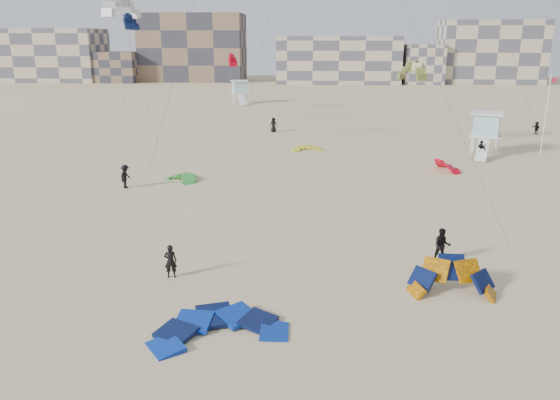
# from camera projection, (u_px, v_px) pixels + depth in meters

# --- Properties ---
(ground) EXTENTS (320.00, 320.00, 0.00)m
(ground) POSITION_uv_depth(u_px,v_px,m) (196.00, 312.00, 23.70)
(ground) COLOR #D0B78B
(ground) RESTS_ON ground
(kite_ground_blue) EXTENTS (6.48, 6.64, 1.54)m
(kite_ground_blue) POSITION_uv_depth(u_px,v_px,m) (219.00, 333.00, 22.02)
(kite_ground_blue) COLOR #0625B9
(kite_ground_blue) RESTS_ON ground
(kite_ground_orange) EXTENTS (4.19, 4.10, 4.05)m
(kite_ground_orange) POSITION_uv_depth(u_px,v_px,m) (452.00, 294.00, 25.45)
(kite_ground_orange) COLOR #FD9000
(kite_ground_orange) RESTS_ON ground
(kite_ground_green) EXTENTS (4.40, 4.43, 1.69)m
(kite_ground_green) POSITION_uv_depth(u_px,v_px,m) (181.00, 180.00, 45.75)
(kite_ground_green) COLOR green
(kite_ground_green) RESTS_ON ground
(kite_ground_red_far) EXTENTS (3.71, 3.61, 2.90)m
(kite_ground_red_far) POSITION_uv_depth(u_px,v_px,m) (446.00, 171.00, 49.18)
(kite_ground_red_far) COLOR red
(kite_ground_red_far) RESTS_ON ground
(kite_ground_yellow) EXTENTS (3.81, 3.95, 1.06)m
(kite_ground_yellow) POSITION_uv_depth(u_px,v_px,m) (307.00, 150.00, 58.26)
(kite_ground_yellow) COLOR gold
(kite_ground_yellow) RESTS_ON ground
(kitesurfer_main) EXTENTS (0.69, 0.51, 1.71)m
(kitesurfer_main) POSITION_uv_depth(u_px,v_px,m) (171.00, 261.00, 26.97)
(kitesurfer_main) COLOR black
(kitesurfer_main) RESTS_ON ground
(kitesurfer_b) EXTENTS (0.97, 0.79, 1.88)m
(kitesurfer_b) POSITION_uv_depth(u_px,v_px,m) (442.00, 246.00, 28.75)
(kitesurfer_b) COLOR black
(kitesurfer_b) RESTS_ON ground
(kitesurfer_c) EXTENTS (0.91, 1.32, 1.88)m
(kitesurfer_c) POSITION_uv_depth(u_px,v_px,m) (125.00, 176.00, 43.19)
(kitesurfer_c) COLOR black
(kitesurfer_c) RESTS_ON ground
(kitesurfer_d) EXTENTS (0.96, 1.16, 1.86)m
(kitesurfer_d) POSITION_uv_depth(u_px,v_px,m) (481.00, 150.00, 53.57)
(kitesurfer_d) COLOR black
(kitesurfer_d) RESTS_ON ground
(kitesurfer_e) EXTENTS (0.95, 0.66, 1.85)m
(kitesurfer_e) POSITION_uv_depth(u_px,v_px,m) (273.00, 125.00, 69.20)
(kitesurfer_e) COLOR black
(kitesurfer_e) RESTS_ON ground
(kitesurfer_f) EXTENTS (0.83, 1.54, 1.58)m
(kitesurfer_f) POSITION_uv_depth(u_px,v_px,m) (536.00, 128.00, 67.67)
(kitesurfer_f) COLOR black
(kitesurfer_f) RESTS_ON ground
(kite_fly_grey) EXTENTS (6.42, 5.73, 14.51)m
(kite_fly_grey) POSITION_uv_depth(u_px,v_px,m) (122.00, 9.00, 52.32)
(kite_fly_grey) COLOR white
(kite_fly_grey) RESTS_ON ground
(kite_fly_olive) EXTENTS (10.60, 11.02, 8.27)m
(kite_fly_olive) POSITION_uv_depth(u_px,v_px,m) (412.00, 73.00, 56.99)
(kite_fly_olive) COLOR brown
(kite_fly_olive) RESTS_ON ground
(kite_fly_navy) EXTENTS (4.12, 8.21, 13.66)m
(kite_fly_navy) POSITION_uv_depth(u_px,v_px,m) (131.00, 23.00, 66.92)
(kite_fly_navy) COLOR #0A113F
(kite_fly_navy) RESTS_ON ground
(kite_fly_red) EXTENTS (3.97, 9.74, 8.34)m
(kite_fly_red) POSITION_uv_depth(u_px,v_px,m) (233.00, 61.00, 85.88)
(kite_fly_red) COLOR red
(kite_fly_red) RESTS_ON ground
(lifeguard_tower_near) EXTENTS (3.90, 6.35, 4.30)m
(lifeguard_tower_near) POSITION_uv_depth(u_px,v_px,m) (486.00, 134.00, 55.39)
(lifeguard_tower_near) COLOR white
(lifeguard_tower_near) RESTS_ON ground
(lifeguard_tower_far) EXTENTS (3.66, 6.07, 4.14)m
(lifeguard_tower_far) POSITION_uv_depth(u_px,v_px,m) (240.00, 92.00, 99.62)
(lifeguard_tower_far) COLOR white
(lifeguard_tower_far) RESTS_ON ground
(flagpole) EXTENTS (0.66, 0.10, 8.10)m
(flagpole) POSITION_uv_depth(u_px,v_px,m) (546.00, 115.00, 53.54)
(flagpole) COLOR white
(flagpole) RESTS_ON ground
(condo_west_a) EXTENTS (30.00, 15.00, 14.00)m
(condo_west_a) POSITION_uv_depth(u_px,v_px,m) (48.00, 55.00, 150.78)
(condo_west_a) COLOR #BDAC8A
(condo_west_a) RESTS_ON ground
(condo_west_b) EXTENTS (28.00, 14.00, 18.00)m
(condo_west_b) POSITION_uv_depth(u_px,v_px,m) (193.00, 48.00, 151.33)
(condo_west_b) COLOR #785E48
(condo_west_b) RESTS_ON ground
(condo_mid) EXTENTS (32.00, 16.00, 12.00)m
(condo_mid) POSITION_uv_depth(u_px,v_px,m) (338.00, 60.00, 145.65)
(condo_mid) COLOR #BDAC8A
(condo_mid) RESTS_ON ground
(condo_east) EXTENTS (26.00, 14.00, 16.00)m
(condo_east) POSITION_uv_depth(u_px,v_px,m) (490.00, 52.00, 144.28)
(condo_east) COLOR #BDAC8A
(condo_east) RESTS_ON ground
(condo_fill_left) EXTENTS (12.00, 10.00, 8.00)m
(condo_fill_left) POSITION_uv_depth(u_px,v_px,m) (117.00, 67.00, 148.37)
(condo_fill_left) COLOR #785E48
(condo_fill_left) RESTS_ON ground
(condo_fill_right) EXTENTS (10.00, 10.00, 10.00)m
(condo_fill_right) POSITION_uv_depth(u_px,v_px,m) (423.00, 64.00, 142.53)
(condo_fill_right) COLOR #BDAC8A
(condo_fill_right) RESTS_ON ground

